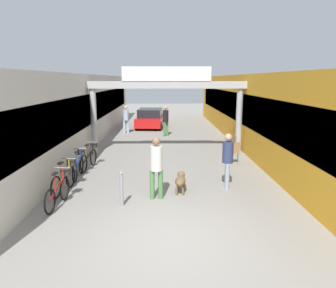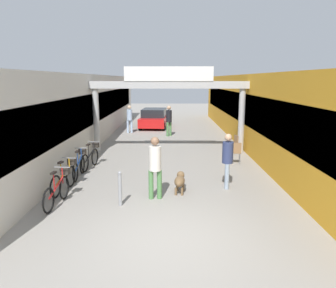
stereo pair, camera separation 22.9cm
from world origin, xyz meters
TOP-DOWN VIEW (x-y plane):
  - ground_plane at (0.00, 0.00)m, footprint 80.00×80.00m
  - storefront_left at (-5.09, 11.00)m, footprint 3.00×26.00m
  - storefront_right at (5.09, 11.00)m, footprint 3.00×26.00m
  - arcade_sign_gateway at (0.00, 8.44)m, footprint 7.40×0.47m
  - pedestrian_with_dog at (-0.35, 2.40)m, footprint 0.39×0.36m
  - pedestrian_companion at (1.86, 3.39)m, footprint 0.39×0.40m
  - pedestrian_carrying_crate at (-0.01, 13.00)m, footprint 0.48×0.48m
  - pedestrian_elderly_walking at (-2.52, 14.12)m, footprint 0.40×0.39m
  - dog_on_leash at (0.37, 2.96)m, footprint 0.40×0.82m
  - bicycle_red_nearest at (-2.99, 1.96)m, footprint 0.46×1.69m
  - bicycle_orange_second at (-3.14, 3.06)m, footprint 0.46×1.68m
  - bicycle_blue_third at (-3.11, 4.56)m, footprint 0.46×1.69m
  - bicycle_black_farthest at (-2.99, 5.76)m, footprint 0.46×1.68m
  - bollard_post_metal at (-1.28, 1.88)m, footprint 0.10×0.10m
  - cafe_chair_wood_nearer at (2.73, 6.38)m, footprint 0.44×0.44m
  - cafe_chair_wood_farther at (2.96, 8.01)m, footprint 0.48×0.48m
  - parked_car_red at (-1.07, 16.69)m, footprint 2.04×4.12m

SIDE VIEW (x-z plane):
  - ground_plane at x=0.00m, z-range 0.00..0.00m
  - dog_on_leash at x=0.37m, z-range 0.08..0.66m
  - bicycle_red_nearest at x=-2.99m, z-range -0.05..0.93m
  - bicycle_orange_second at x=-3.14m, z-range -0.05..0.93m
  - bicycle_blue_third at x=-3.11m, z-range -0.05..0.93m
  - bicycle_black_farthest at x=-2.99m, z-range -0.05..0.93m
  - bollard_post_metal at x=-1.28m, z-range 0.01..0.97m
  - cafe_chair_wood_nearer at x=2.73m, z-range 0.10..0.99m
  - cafe_chair_wood_farther at x=2.96m, z-range 0.10..0.99m
  - parked_car_red at x=-1.07m, z-range -0.02..1.31m
  - pedestrian_companion at x=1.86m, z-range 0.13..1.86m
  - pedestrian_elderly_walking at x=-2.52m, z-range 0.13..1.90m
  - pedestrian_with_dog at x=-0.35m, z-range 0.14..1.95m
  - pedestrian_carrying_crate at x=-0.01m, z-range 0.14..1.97m
  - storefront_left at x=-5.09m, z-range 0.00..3.61m
  - storefront_right at x=5.09m, z-range 0.00..3.61m
  - arcade_sign_gateway at x=0.00m, z-range 0.80..4.73m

